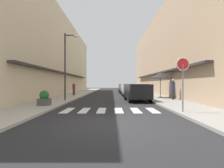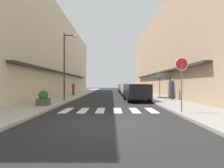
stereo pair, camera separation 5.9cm
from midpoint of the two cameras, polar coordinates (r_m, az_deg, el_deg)
name	(u,v)px [view 1 (the left image)]	position (r m, az deg, el deg)	size (l,w,h in m)	color
ground_plane	(111,95)	(24.35, -0.29, -3.46)	(95.29, 95.29, 0.00)	#232326
sidewalk_left	(75,95)	(24.81, -11.12, -3.25)	(2.79, 60.64, 0.12)	#ADA899
sidewalk_right	(148,95)	(24.76, 10.57, -3.26)	(2.79, 60.64, 0.12)	gray
building_row_left	(47,55)	(27.18, -18.80, 8.14)	(5.50, 40.98, 10.64)	beige
building_row_right	(175,55)	(27.11, 18.31, 8.37)	(5.50, 40.98, 10.84)	tan
crosswalk	(110,110)	(10.72, -0.70, -7.89)	(5.20, 2.20, 0.01)	silver
parked_car_near	(137,90)	(16.30, 7.36, -1.94)	(1.96, 4.43, 1.47)	black
parked_car_mid	(130,89)	(22.58, 5.31, -1.39)	(1.83, 4.05, 1.47)	silver
parked_car_far	(126,88)	(28.13, 4.27, -1.11)	(1.86, 4.39, 1.47)	#4C5156
parked_car_distant	(124,87)	(34.54, 3.48, -0.89)	(1.85, 4.26, 1.47)	#4C5156
round_street_sign	(183,70)	(9.88, 20.27, 3.90)	(0.65, 0.07, 2.65)	slate
street_lamp	(67,60)	(16.51, -13.33, 7.11)	(1.19, 0.28, 5.59)	#38383D
cafe_umbrella	(160,75)	(19.57, 14.21, 2.50)	(2.24, 2.24, 2.50)	#262626
planter_corner	(44,99)	(12.91, -19.70, -4.11)	(0.71, 0.71, 0.95)	#4C4C4C
pedestrian_walking_near	(173,89)	(17.50, 17.72, -1.33)	(0.34, 0.34, 1.79)	#282B33
pedestrian_walking_far	(74,89)	(23.38, -11.39, -1.34)	(0.34, 0.34, 1.54)	#282B33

